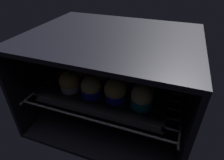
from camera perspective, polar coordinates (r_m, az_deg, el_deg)
oven_cavity at (r=76.71cm, az=1.01°, el=1.47°), size 59.00×47.00×37.00cm
oven_rack at (r=75.25cm, az=-0.08°, el=-2.33°), size 54.80×42.00×0.80cm
baking_tray at (r=74.89cm, az=-0.00°, el=-1.53°), size 44.97×35.88×2.20cm
muffin_row0_col0 at (r=71.32cm, az=-12.76°, el=-0.57°), size 7.75×7.75×7.96cm
muffin_row0_col1 at (r=67.01cm, az=-6.41°, el=-2.33°), size 7.24×7.24×7.81cm
muffin_row0_col2 at (r=64.46cm, az=0.98°, el=-3.36°), size 7.73×7.73×8.34cm
muffin_row0_col3 at (r=62.49cm, az=9.05°, el=-5.18°), size 7.31×7.31×8.20cm
muffin_row1_col0 at (r=77.48cm, az=-9.33°, el=2.66°), size 7.62×7.62×7.72cm
muffin_row1_col1 at (r=74.23cm, az=-3.18°, el=1.64°), size 7.17×7.17×7.59cm
muffin_row1_col2 at (r=71.49cm, az=3.50°, el=0.11°), size 7.17×7.17×7.60cm
muffin_row1_col3 at (r=69.89cm, az=10.30°, el=-0.97°), size 7.62×7.62×7.95cm
muffin_row2_col0 at (r=84.79cm, az=-6.64°, el=5.87°), size 7.31×7.31×7.91cm
muffin_row2_col1 at (r=81.68cm, az=-0.91°, el=5.08°), size 7.17×7.17×8.14cm
muffin_row2_col2 at (r=79.03cm, az=5.51°, el=3.74°), size 7.79×7.79×7.96cm
muffin_row2_col3 at (r=77.67cm, az=11.73°, el=2.83°), size 7.55×7.55×8.31cm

